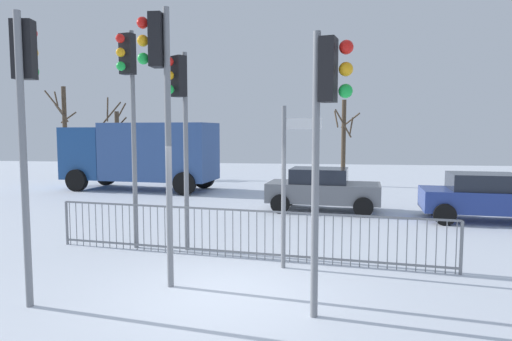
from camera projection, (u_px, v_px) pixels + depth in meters
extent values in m
plane|color=silver|center=(222.00, 293.00, 7.73)|extent=(60.00, 60.00, 0.00)
cylinder|color=slate|center=(134.00, 141.00, 10.50)|extent=(0.11, 0.11, 5.03)
cube|color=black|center=(127.00, 54.00, 10.17)|extent=(0.36, 0.28, 0.90)
sphere|color=red|center=(120.00, 38.00, 9.91)|extent=(0.20, 0.20, 0.20)
sphere|color=orange|center=(121.00, 52.00, 9.94)|extent=(0.20, 0.20, 0.20)
sphere|color=green|center=(121.00, 66.00, 9.97)|extent=(0.20, 0.20, 0.20)
cylinder|color=slate|center=(315.00, 178.00, 6.56)|extent=(0.11, 0.11, 4.17)
cube|color=black|center=(328.00, 70.00, 6.37)|extent=(0.29, 0.36, 0.90)
sphere|color=red|center=(346.00, 47.00, 6.25)|extent=(0.20, 0.20, 0.20)
sphere|color=orange|center=(346.00, 69.00, 6.28)|extent=(0.20, 0.20, 0.20)
sphere|color=green|center=(346.00, 91.00, 6.30)|extent=(0.20, 0.20, 0.20)
cylinder|color=slate|center=(168.00, 150.00, 7.84)|extent=(0.11, 0.11, 4.84)
cube|color=black|center=(157.00, 40.00, 7.69)|extent=(0.23, 0.32, 0.90)
sphere|color=red|center=(143.00, 23.00, 7.69)|extent=(0.20, 0.20, 0.20)
sphere|color=orange|center=(143.00, 41.00, 7.72)|extent=(0.20, 0.20, 0.20)
sphere|color=green|center=(143.00, 59.00, 7.74)|extent=(0.20, 0.20, 0.20)
cylinder|color=slate|center=(24.00, 163.00, 6.94)|extent=(0.11, 0.11, 4.56)
cube|color=black|center=(24.00, 50.00, 6.95)|extent=(0.35, 0.26, 0.90)
sphere|color=red|center=(31.00, 33.00, 7.18)|extent=(0.20, 0.20, 0.20)
sphere|color=orange|center=(32.00, 53.00, 7.20)|extent=(0.20, 0.20, 0.20)
sphere|color=green|center=(32.00, 72.00, 7.23)|extent=(0.20, 0.20, 0.20)
cylinder|color=slate|center=(186.00, 153.00, 10.33)|extent=(0.11, 0.11, 4.52)
cube|color=black|center=(179.00, 76.00, 10.06)|extent=(0.39, 0.37, 0.90)
sphere|color=red|center=(169.00, 62.00, 9.86)|extent=(0.20, 0.20, 0.20)
sphere|color=orange|center=(169.00, 75.00, 9.89)|extent=(0.20, 0.20, 0.20)
sphere|color=green|center=(170.00, 89.00, 9.91)|extent=(0.20, 0.20, 0.20)
cylinder|color=slate|center=(284.00, 188.00, 9.00)|extent=(0.09, 0.09, 3.25)
cube|color=white|center=(304.00, 124.00, 8.79)|extent=(0.70, 0.10, 0.22)
cube|color=slate|center=(241.00, 210.00, 9.77)|extent=(8.77, 1.21, 0.04)
cube|color=slate|center=(241.00, 252.00, 9.85)|extent=(8.77, 1.21, 0.04)
cylinder|color=slate|center=(70.00, 223.00, 10.95)|extent=(0.02, 0.02, 1.05)
cylinder|color=slate|center=(76.00, 224.00, 10.90)|extent=(0.02, 0.02, 1.05)
cylinder|color=slate|center=(83.00, 224.00, 10.86)|extent=(0.02, 0.02, 1.05)
cylinder|color=slate|center=(89.00, 225.00, 10.81)|extent=(0.02, 0.02, 1.05)
cylinder|color=slate|center=(96.00, 225.00, 10.76)|extent=(0.02, 0.02, 1.05)
cylinder|color=slate|center=(103.00, 225.00, 10.72)|extent=(0.02, 0.02, 1.05)
cylinder|color=slate|center=(109.00, 226.00, 10.67)|extent=(0.02, 0.02, 1.05)
cylinder|color=slate|center=(116.00, 226.00, 10.62)|extent=(0.02, 0.02, 1.05)
cylinder|color=slate|center=(123.00, 227.00, 10.57)|extent=(0.02, 0.02, 1.05)
cylinder|color=slate|center=(130.00, 227.00, 10.53)|extent=(0.02, 0.02, 1.05)
cylinder|color=slate|center=(137.00, 227.00, 10.48)|extent=(0.02, 0.02, 1.05)
cylinder|color=slate|center=(144.00, 228.00, 10.43)|extent=(0.02, 0.02, 1.05)
cylinder|color=slate|center=(151.00, 228.00, 10.38)|extent=(0.02, 0.02, 1.05)
cylinder|color=slate|center=(158.00, 229.00, 10.34)|extent=(0.02, 0.02, 1.05)
cylinder|color=slate|center=(165.00, 229.00, 10.29)|extent=(0.02, 0.02, 1.05)
cylinder|color=slate|center=(172.00, 230.00, 10.24)|extent=(0.02, 0.02, 1.05)
cylinder|color=slate|center=(180.00, 230.00, 10.19)|extent=(0.02, 0.02, 1.05)
cylinder|color=slate|center=(187.00, 231.00, 10.15)|extent=(0.02, 0.02, 1.05)
cylinder|color=slate|center=(194.00, 231.00, 10.10)|extent=(0.02, 0.02, 1.05)
cylinder|color=slate|center=(202.00, 232.00, 10.05)|extent=(0.02, 0.02, 1.05)
cylinder|color=slate|center=(210.00, 232.00, 10.00)|extent=(0.02, 0.02, 1.05)
cylinder|color=slate|center=(217.00, 233.00, 9.96)|extent=(0.02, 0.02, 1.05)
cylinder|color=slate|center=(225.00, 233.00, 9.91)|extent=(0.02, 0.02, 1.05)
cylinder|color=slate|center=(233.00, 234.00, 9.86)|extent=(0.02, 0.02, 1.05)
cylinder|color=slate|center=(241.00, 234.00, 9.82)|extent=(0.02, 0.02, 1.05)
cylinder|color=slate|center=(249.00, 235.00, 9.77)|extent=(0.02, 0.02, 1.05)
cylinder|color=slate|center=(257.00, 235.00, 9.72)|extent=(0.02, 0.02, 1.05)
cylinder|color=slate|center=(265.00, 236.00, 9.67)|extent=(0.02, 0.02, 1.05)
cylinder|color=slate|center=(273.00, 236.00, 9.63)|extent=(0.02, 0.02, 1.05)
cylinder|color=slate|center=(281.00, 237.00, 9.58)|extent=(0.02, 0.02, 1.05)
cylinder|color=slate|center=(290.00, 237.00, 9.53)|extent=(0.02, 0.02, 1.05)
cylinder|color=slate|center=(298.00, 238.00, 9.48)|extent=(0.02, 0.02, 1.05)
cylinder|color=slate|center=(307.00, 238.00, 9.44)|extent=(0.02, 0.02, 1.05)
cylinder|color=slate|center=(315.00, 239.00, 9.39)|extent=(0.02, 0.02, 1.05)
cylinder|color=slate|center=(324.00, 239.00, 9.34)|extent=(0.02, 0.02, 1.05)
cylinder|color=slate|center=(333.00, 240.00, 9.29)|extent=(0.02, 0.02, 1.05)
cylinder|color=slate|center=(342.00, 240.00, 9.25)|extent=(0.02, 0.02, 1.05)
cylinder|color=slate|center=(351.00, 241.00, 9.20)|extent=(0.02, 0.02, 1.05)
cylinder|color=slate|center=(360.00, 242.00, 9.15)|extent=(0.02, 0.02, 1.05)
cylinder|color=slate|center=(369.00, 242.00, 9.10)|extent=(0.02, 0.02, 1.05)
cylinder|color=slate|center=(378.00, 243.00, 9.06)|extent=(0.02, 0.02, 1.05)
cylinder|color=slate|center=(388.00, 243.00, 9.01)|extent=(0.02, 0.02, 1.05)
cylinder|color=slate|center=(397.00, 244.00, 8.96)|extent=(0.02, 0.02, 1.05)
cylinder|color=slate|center=(407.00, 245.00, 8.92)|extent=(0.02, 0.02, 1.05)
cylinder|color=slate|center=(417.00, 245.00, 8.87)|extent=(0.02, 0.02, 1.05)
cylinder|color=slate|center=(426.00, 246.00, 8.82)|extent=(0.02, 0.02, 1.05)
cylinder|color=slate|center=(436.00, 246.00, 8.77)|extent=(0.02, 0.02, 1.05)
cylinder|color=slate|center=(446.00, 247.00, 8.73)|extent=(0.02, 0.02, 1.05)
cylinder|color=slate|center=(456.00, 248.00, 8.68)|extent=(0.02, 0.02, 1.05)
cylinder|color=slate|center=(67.00, 223.00, 10.98)|extent=(0.06, 0.06, 1.05)
cylinder|color=slate|center=(461.00, 248.00, 8.65)|extent=(0.06, 0.06, 1.05)
cube|color=slate|center=(323.00, 192.00, 15.58)|extent=(3.96, 2.09, 0.65)
cube|color=#1E232D|center=(319.00, 176.00, 15.56)|extent=(2.05, 1.69, 0.55)
cylinder|color=black|center=(364.00, 199.00, 16.11)|extent=(0.66, 0.29, 0.64)
cylinder|color=black|center=(363.00, 207.00, 14.46)|extent=(0.66, 0.29, 0.64)
cylinder|color=black|center=(289.00, 197.00, 16.75)|extent=(0.66, 0.29, 0.64)
cylinder|color=black|center=(280.00, 204.00, 15.10)|extent=(0.66, 0.29, 0.64)
cube|color=navy|center=(487.00, 201.00, 13.71)|extent=(3.93, 2.03, 0.65)
cube|color=#1E232D|center=(483.00, 182.00, 13.69)|extent=(2.02, 1.66, 0.55)
cylinder|color=black|center=(435.00, 205.00, 14.86)|extent=(0.66, 0.28, 0.64)
cylinder|color=black|center=(445.00, 214.00, 13.21)|extent=(0.66, 0.28, 0.64)
cube|color=#33518C|center=(160.00, 151.00, 20.77)|extent=(5.22, 2.91, 2.60)
cube|color=navy|center=(91.00, 153.00, 21.61)|extent=(2.23, 2.50, 2.40)
cylinder|color=black|center=(77.00, 180.00, 20.56)|extent=(1.03, 0.40, 1.00)
cylinder|color=black|center=(106.00, 175.00, 22.88)|extent=(1.03, 0.40, 1.00)
cylinder|color=black|center=(185.00, 184.00, 19.32)|extent=(1.03, 0.40, 1.00)
cylinder|color=black|center=(204.00, 178.00, 21.64)|extent=(1.03, 0.40, 1.00)
cylinder|color=#473828|center=(117.00, 144.00, 26.76)|extent=(0.26, 0.26, 3.88)
cylinder|color=#473828|center=(111.00, 113.00, 27.03)|extent=(0.86, 1.11, 1.44)
cylinder|color=#473828|center=(108.00, 109.00, 26.45)|extent=(0.50, 1.03, 1.46)
cylinder|color=#473828|center=(107.00, 131.00, 26.55)|extent=(0.53, 1.09, 0.87)
cylinder|color=#473828|center=(119.00, 125.00, 27.12)|extent=(0.98, 0.28, 1.04)
cylinder|color=#473828|center=(121.00, 111.00, 26.90)|extent=(0.78, 0.40, 0.96)
cylinder|color=#473828|center=(65.00, 132.00, 27.26)|extent=(0.26, 0.26, 5.38)
cylinder|color=#473828|center=(53.00, 101.00, 26.48)|extent=(1.42, 0.69, 1.29)
cylinder|color=#473828|center=(56.00, 99.00, 26.86)|extent=(0.66, 0.75, 0.92)
cylinder|color=#473828|center=(62.00, 113.00, 26.79)|extent=(0.82, 0.18, 1.10)
cylinder|color=#473828|center=(69.00, 117.00, 27.67)|extent=(1.03, 0.12, 0.71)
cylinder|color=#473828|center=(343.00, 143.00, 22.64)|extent=(0.22, 0.22, 4.28)
cylinder|color=#473828|center=(336.00, 119.00, 22.52)|extent=(0.21, 0.83, 0.86)
cylinder|color=#473828|center=(343.00, 123.00, 22.18)|extent=(0.85, 0.19, 1.42)
cylinder|color=#473828|center=(350.00, 120.00, 22.91)|extent=(0.93, 0.79, 0.77)
cylinder|color=#473828|center=(351.00, 127.00, 22.57)|extent=(0.17, 0.79, 0.94)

